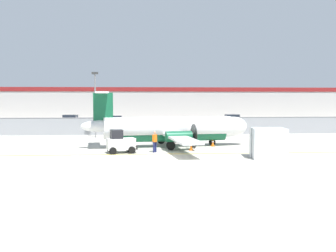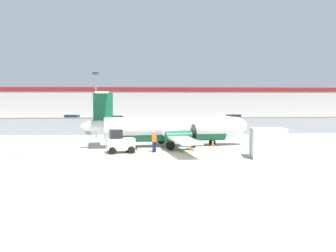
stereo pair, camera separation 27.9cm
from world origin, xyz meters
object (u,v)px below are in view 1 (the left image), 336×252
baggage_tug (120,142)px  traffic_cone_near_right (213,143)px  cargo_container (268,143)px  traffic_cone_far_left (113,144)px  traffic_cone_far_right (173,140)px  parked_car_0 (71,120)px  parked_car_4 (231,119)px  parked_car_3 (197,122)px  parked_car_2 (148,124)px  commuter_airplane (172,129)px  parked_car_1 (114,121)px  traffic_cone_near_left (191,147)px  ground_crew_worker (155,141)px  apron_light_pole (95,99)px

baggage_tug → traffic_cone_near_right: baggage_tug is taller
cargo_container → traffic_cone_far_left: bearing=157.7°
traffic_cone_far_right → parked_car_0: parked_car_0 is taller
traffic_cone_near_right → parked_car_4: size_ratio=0.15×
traffic_cone_near_right → parked_car_3: bearing=85.3°
baggage_tug → parked_car_2: size_ratio=0.59×
commuter_airplane → parked_car_1: (-6.93, 24.90, -0.71)m
cargo_container → traffic_cone_near_left: bearing=145.4°
traffic_cone_far_left → parked_car_1: 25.45m
commuter_airplane → cargo_container: (6.48, -7.03, -0.50)m
traffic_cone_near_left → parked_car_0: parked_car_0 is taller
baggage_tug → parked_car_1: size_ratio=0.59×
parked_car_2 → ground_crew_worker: bearing=94.3°
traffic_cone_far_right → parked_car_1: 23.74m
commuter_airplane → ground_crew_worker: size_ratio=9.45×
traffic_cone_far_right → parked_car_4: 28.85m
baggage_tug → traffic_cone_far_left: 3.37m
traffic_cone_near_left → parked_car_4: 32.91m
commuter_airplane → apron_light_pole: size_ratio=2.21×
ground_crew_worker → parked_car_1: size_ratio=0.40×
commuter_airplane → parked_car_3: commuter_airplane is taller
parked_car_1 → baggage_tug: bearing=92.2°
commuter_airplane → traffic_cone_near_right: 3.96m
parked_car_0 → parked_car_1: bearing=-22.4°
parked_car_2 → parked_car_3: bearing=-156.3°
parked_car_0 → parked_car_3: bearing=-17.7°
cargo_container → ground_crew_worker: bearing=163.5°
ground_crew_worker → traffic_cone_far_left: size_ratio=2.66×
traffic_cone_far_left → parked_car_4: size_ratio=0.15×
traffic_cone_far_right → parked_car_0: bearing=118.6°
baggage_tug → traffic_cone_near_left: bearing=-2.6°
traffic_cone_near_right → parked_car_0: size_ratio=0.15×
cargo_container → parked_car_2: 25.93m
baggage_tug → traffic_cone_near_right: bearing=10.2°
traffic_cone_near_left → parked_car_4: (11.08, 30.99, 0.58)m
traffic_cone_far_right → ground_crew_worker: bearing=-108.7°
baggage_tug → parked_car_1: (-2.50, 28.61, 0.04)m
baggage_tug → traffic_cone_far_right: baggage_tug is taller
ground_crew_worker → cargo_container: (8.16, -3.52, 0.15)m
baggage_tug → traffic_cone_far_left: bearing=90.4°
parked_car_3 → apron_light_pole: apron_light_pole is taller
parked_car_0 → apron_light_pole: 21.50m
baggage_tug → parked_car_3: 25.81m
ground_crew_worker → cargo_container: bearing=21.2°
parked_car_0 → parked_car_3: same height
baggage_tug → traffic_cone_near_left: (5.86, 1.15, -0.54)m
traffic_cone_near_right → parked_car_3: (1.65, 20.24, 0.58)m
parked_car_2 → cargo_container: bearing=112.5°
baggage_tug → parked_car_2: (2.58, 21.24, 0.04)m
ground_crew_worker → traffic_cone_far_left: 4.72m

